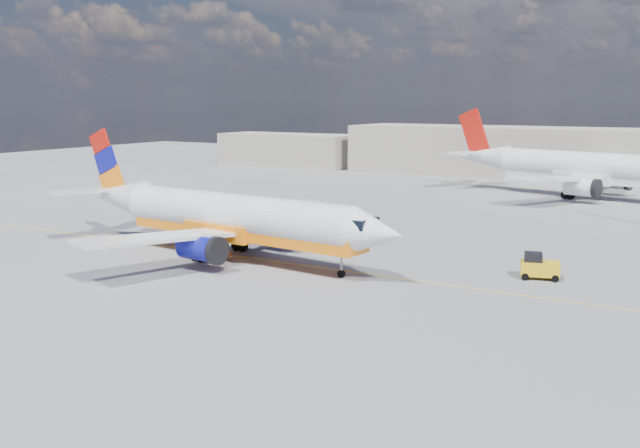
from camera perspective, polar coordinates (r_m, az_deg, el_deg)
The scene contains 8 objects.
ground at distance 52.46m, azimuth -3.81°, elevation -3.88°, with size 240.00×240.00×0.00m, color slate.
taxi_line at distance 54.90m, azimuth -2.05°, elevation -3.23°, with size 70.00×0.15×0.01m, color yellow.
terminal_main at distance 119.81m, azimuth 18.89°, elevation 5.36°, with size 70.00×14.00×8.00m, color #A9A392.
terminal_annex at distance 136.16m, azimuth -2.57°, elevation 5.95°, with size 26.00×10.00×6.00m, color #A9A392.
main_jet at distance 56.93m, azimuth -7.41°, elevation 0.59°, with size 33.05×26.04×10.02m.
second_jet at distance 97.24m, azimuth 20.56°, elevation 4.17°, with size 37.45×28.68×11.31m.
gse_tug at distance 52.59m, azimuth 17.10°, elevation -3.28°, with size 2.91×2.24×1.86m.
traffic_cone at distance 57.86m, azimuth -7.30°, elevation -2.31°, with size 0.46×0.46×0.64m.
Camera 1 is at (28.60, -42.15, 12.55)m, focal length 40.00 mm.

